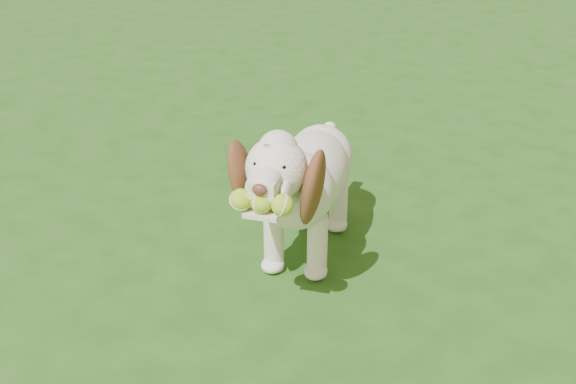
{
  "coord_description": "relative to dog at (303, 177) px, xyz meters",
  "views": [
    {
      "loc": [
        -0.61,
        -3.11,
        1.65
      ],
      "look_at": [
        -0.39,
        -0.71,
        0.42
      ],
      "focal_mm": 45.0,
      "sensor_mm": 36.0,
      "label": 1
    }
  ],
  "objects": [
    {
      "name": "ground",
      "position": [
        0.31,
        0.5,
        -0.38
      ],
      "size": [
        80.0,
        80.0,
        0.0
      ],
      "primitive_type": "plane",
      "color": "#204B15",
      "rests_on": "ground"
    },
    {
      "name": "dog",
      "position": [
        0.0,
        0.0,
        0.0
      ],
      "size": [
        0.64,
        1.07,
        0.72
      ],
      "rotation": [
        0.0,
        0.0,
        -0.37
      ],
      "color": "white",
      "rests_on": "ground"
    }
  ]
}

